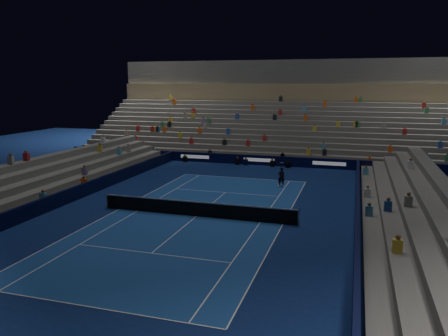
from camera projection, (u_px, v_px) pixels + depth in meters
ground at (196, 216)px, 27.67m from camera, size 90.00×90.00×0.00m
court_surface at (196, 216)px, 27.67m from camera, size 10.97×23.77×0.01m
sponsor_barrier_far at (259, 160)px, 44.96m from camera, size 44.00×0.25×1.00m
sponsor_barrier_east at (357, 223)px, 24.81m from camera, size 0.25×37.00×1.00m
sponsor_barrier_west at (65, 197)px, 30.33m from camera, size 0.25×37.00×1.00m
grandstand_main at (276, 124)px, 53.24m from camera, size 44.00×15.20×11.20m
grandstand_east at (424, 221)px, 23.75m from camera, size 5.00×37.00×2.50m
grandstand_west at (23, 188)px, 31.24m from camera, size 5.00×37.00×2.50m
tennis_net at (196, 209)px, 27.57m from camera, size 12.90×0.10×1.10m
tennis_player at (281, 177)px, 35.46m from camera, size 0.69×0.59×1.60m
broadcast_camera at (288, 164)px, 43.66m from camera, size 0.47×0.91×0.60m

